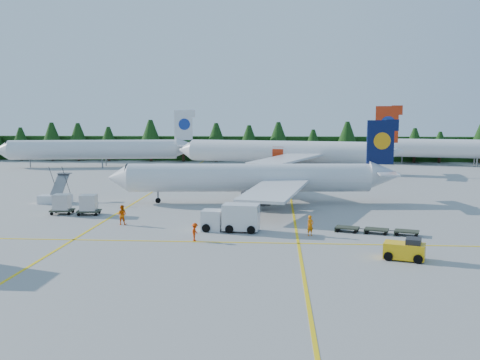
# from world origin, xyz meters

# --- Properties ---
(ground) EXTENTS (320.00, 320.00, 0.00)m
(ground) POSITION_xyz_m (0.00, 0.00, 0.00)
(ground) COLOR #A09F9A
(ground) RESTS_ON ground
(taxi_stripe_a) EXTENTS (0.25, 120.00, 0.01)m
(taxi_stripe_a) POSITION_xyz_m (-14.00, 20.00, 0.01)
(taxi_stripe_a) COLOR yellow
(taxi_stripe_a) RESTS_ON ground
(taxi_stripe_b) EXTENTS (0.25, 120.00, 0.01)m
(taxi_stripe_b) POSITION_xyz_m (6.00, 20.00, 0.01)
(taxi_stripe_b) COLOR yellow
(taxi_stripe_b) RESTS_ON ground
(taxi_stripe_cross) EXTENTS (80.00, 0.25, 0.01)m
(taxi_stripe_cross) POSITION_xyz_m (0.00, -6.00, 0.01)
(taxi_stripe_cross) COLOR yellow
(taxi_stripe_cross) RESTS_ON ground
(treeline_hedge) EXTENTS (220.00, 4.00, 6.00)m
(treeline_hedge) POSITION_xyz_m (0.00, 82.00, 3.00)
(treeline_hedge) COLOR black
(treeline_hedge) RESTS_ON ground
(airliner_navy) EXTENTS (36.06, 29.59, 10.48)m
(airliner_navy) POSITION_xyz_m (-0.03, 15.60, 3.15)
(airliner_navy) COLOR silver
(airliner_navy) RESTS_ON ground
(airliner_red) EXTENTS (43.60, 35.46, 12.88)m
(airliner_red) POSITION_xyz_m (4.03, 55.28, 3.87)
(airliner_red) COLOR silver
(airliner_red) RESTS_ON ground
(airliner_far_left) EXTENTS (42.00, 10.83, 12.29)m
(airliner_far_left) POSITION_xyz_m (-36.90, 62.10, 3.85)
(airliner_far_left) COLOR silver
(airliner_far_left) RESTS_ON ground
(airliner_far_right) EXTENTS (41.55, 13.40, 12.30)m
(airliner_far_right) POSITION_xyz_m (44.93, 70.72, 3.86)
(airliner_far_right) COLOR silver
(airliner_far_right) RESTS_ON ground
(airstairs) EXTENTS (4.01, 5.44, 3.53)m
(airstairs) POSITION_xyz_m (-23.99, 13.98, 0.77)
(airstairs) COLOR silver
(airstairs) RESTS_ON ground
(service_truck) EXTENTS (5.65, 2.54, 2.64)m
(service_truck) POSITION_xyz_m (-0.29, -1.32, 1.31)
(service_truck) COLOR silver
(service_truck) RESTS_ON ground
(baggage_tug) EXTENTS (3.38, 2.49, 1.62)m
(baggage_tug) POSITION_xyz_m (13.98, -10.73, 0.80)
(baggage_tug) COLOR yellow
(baggage_tug) RESTS_ON ground
(dolly_train) EXTENTS (7.76, 3.25, 0.13)m
(dolly_train) POSITION_xyz_m (13.48, -1.54, 0.41)
(dolly_train) COLOR #313527
(dolly_train) RESTS_ON ground
(uld_pair) EXTENTS (5.80, 2.37, 1.89)m
(uld_pair) POSITION_xyz_m (-18.45, 6.15, 1.27)
(uld_pair) COLOR #313527
(uld_pair) RESTS_ON ground
(crew_a) EXTENTS (0.83, 0.76, 1.90)m
(crew_a) POSITION_xyz_m (7.21, -2.85, 0.95)
(crew_a) COLOR orange
(crew_a) RESTS_ON ground
(crew_b) EXTENTS (1.02, 0.82, 2.02)m
(crew_b) POSITION_xyz_m (-11.61, 0.98, 1.01)
(crew_b) COLOR #E35A04
(crew_b) RESTS_ON ground
(crew_c) EXTENTS (0.55, 0.73, 1.61)m
(crew_c) POSITION_xyz_m (-3.09, -5.66, 0.81)
(crew_c) COLOR red
(crew_c) RESTS_ON ground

